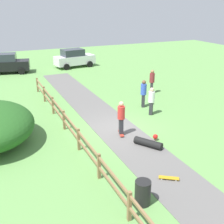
{
  "coord_description": "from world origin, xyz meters",
  "views": [
    {
      "loc": [
        -6.1,
        -12.84,
        6.58
      ],
      "look_at": [
        -0.19,
        0.24,
        1.0
      ],
      "focal_mm": 45.56,
      "sensor_mm": 36.0,
      "label": 1
    }
  ],
  "objects": [
    {
      "name": "asphalt_path",
      "position": [
        0.0,
        0.0,
        0.01
      ],
      "size": [
        2.4,
        28.0,
        0.02
      ],
      "primitive_type": "cube",
      "color": "#605E5B",
      "rests_on": "ground_plane"
    },
    {
      "name": "skater_riding",
      "position": [
        -0.07,
        -0.65,
        1.05
      ],
      "size": [
        0.47,
        0.82,
        1.84
      ],
      "color": "#B23326",
      "rests_on": "asphalt_path"
    },
    {
      "name": "skateboard_loose",
      "position": [
        -0.13,
        -5.1,
        0.09
      ],
      "size": [
        0.77,
        0.61,
        0.08
      ],
      "color": "#BF8C19",
      "rests_on": "asphalt_path"
    },
    {
      "name": "bystander_maroon",
      "position": [
        5.32,
        5.04,
        1.01
      ],
      "size": [
        0.53,
        0.53,
        1.82
      ],
      "color": "#2D2D33",
      "rests_on": "ground_plane"
    },
    {
      "name": "wooden_fence",
      "position": [
        -2.6,
        0.0,
        0.67
      ],
      "size": [
        0.12,
        18.12,
        1.1
      ],
      "color": "olive",
      "rests_on": "ground_plane"
    },
    {
      "name": "trash_bin",
      "position": [
        -1.8,
        -5.89,
        0.45
      ],
      "size": [
        0.56,
        0.56,
        0.9
      ],
      "primitive_type": "cylinder",
      "color": "black",
      "rests_on": "ground_plane"
    },
    {
      "name": "bystander_white",
      "position": [
        2.92,
        1.22,
        0.96
      ],
      "size": [
        0.54,
        0.54,
        1.74
      ],
      "color": "#2D2D33",
      "rests_on": "ground_plane"
    },
    {
      "name": "ground_plane",
      "position": [
        0.0,
        0.0,
        0.0
      ],
      "size": [
        60.0,
        60.0,
        0.0
      ],
      "primitive_type": "plane",
      "color": "#60934C"
    },
    {
      "name": "parked_car_white",
      "position": [
        2.73,
        16.52,
        0.96
      ],
      "size": [
        4.38,
        2.41,
        1.92
      ],
      "color": "silver",
      "rests_on": "ground_plane"
    },
    {
      "name": "parked_car_black",
      "position": [
        -4.15,
        16.54,
        0.96
      ],
      "size": [
        4.45,
        2.62,
        1.92
      ],
      "color": "black",
      "rests_on": "ground_plane"
    },
    {
      "name": "bystander_blue",
      "position": [
        3.18,
        2.63,
        1.02
      ],
      "size": [
        0.51,
        0.51,
        1.83
      ],
      "color": "#2D2D33",
      "rests_on": "ground_plane"
    },
    {
      "name": "skater_fallen",
      "position": [
        0.61,
        -2.35,
        0.2
      ],
      "size": [
        1.36,
        1.39,
        0.36
      ],
      "color": "black",
      "rests_on": "asphalt_path"
    }
  ]
}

